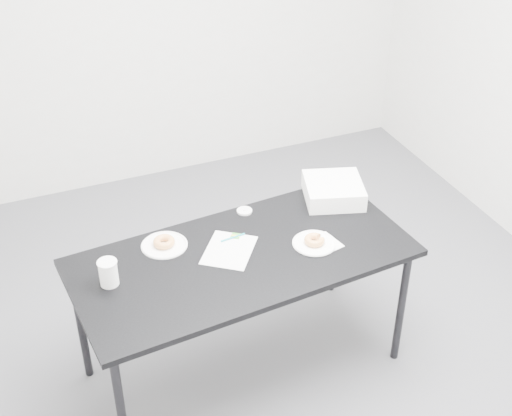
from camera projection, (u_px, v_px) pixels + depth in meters
name	position (u px, v px, depth m)	size (l,w,h in m)	color
floor	(260.00, 334.00, 4.14)	(4.00, 4.00, 0.00)	#505055
wall_back	(149.00, 4.00, 4.93)	(4.00, 0.02, 2.70)	silver
table	(243.00, 264.00, 3.55)	(1.74, 0.93, 0.77)	black
scorecard	(229.00, 250.00, 3.54)	(0.23, 0.29, 0.00)	white
logo_patch	(236.00, 236.00, 3.64)	(0.05, 0.05, 0.00)	green
pen	(233.00, 237.00, 3.62)	(0.01, 0.01, 0.13)	#0D8494
napkin	(323.00, 244.00, 3.59)	(0.15, 0.15, 0.00)	white
plate_near	(314.00, 243.00, 3.58)	(0.22, 0.22, 0.01)	white
donut_near	(314.00, 240.00, 3.57)	(0.10, 0.10, 0.03)	#CA8240
plate_far	(164.00, 245.00, 3.58)	(0.23, 0.23, 0.01)	white
donut_far	(164.00, 242.00, 3.56)	(0.11, 0.11, 0.04)	#CA8240
coffee_cup	(108.00, 273.00, 3.29)	(0.09, 0.09, 0.13)	white
cup_lid	(244.00, 211.00, 3.83)	(0.08, 0.08, 0.01)	white
bakery_box	(333.00, 190.00, 3.91)	(0.31, 0.31, 0.10)	white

